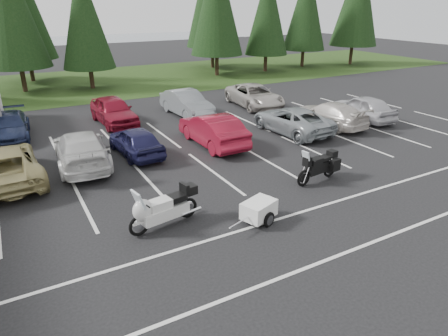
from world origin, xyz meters
TOP-DOWN VIEW (x-y plane):
  - ground at (0.00, 0.00)m, footprint 120.00×120.00m
  - grass_strip at (0.00, 24.00)m, footprint 80.00×16.00m
  - lake_water at (4.00, 55.00)m, footprint 70.00×50.00m
  - stall_markings at (0.00, 2.00)m, footprint 32.00×16.00m
  - conifer_4 at (-5.00, 22.90)m, footprint 4.80×4.80m
  - conifer_5 at (0.00, 21.60)m, footprint 4.14×4.14m
  - conifer_6 at (12.00, 22.10)m, footprint 4.93×4.93m
  - conifer_7 at (17.50, 21.80)m, footprint 4.27×4.27m
  - conifer_8 at (23.00, 22.60)m, footprint 4.53×4.53m
  - conifer_back_b at (-4.00, 27.50)m, footprint 4.97×4.97m
  - car_near_2 at (-7.12, 4.19)m, footprint 2.74×5.40m
  - car_near_3 at (-4.14, 4.58)m, footprint 2.52×5.32m
  - car_near_4 at (-1.68, 4.66)m, footprint 1.85×4.06m
  - car_near_5 at (2.12, 4.18)m, footprint 1.68×4.78m
  - car_near_6 at (6.84, 3.88)m, footprint 2.54×5.11m
  - car_near_7 at (9.52, 3.85)m, footprint 2.38×4.90m
  - car_near_8 at (12.21, 3.83)m, footprint 2.15×4.52m
  - car_far_1 at (-6.68, 10.13)m, footprint 2.22×4.70m
  - car_far_2 at (-1.19, 10.34)m, footprint 2.08×4.70m
  - car_far_3 at (3.31, 9.96)m, footprint 1.93×4.77m
  - car_far_4 at (8.32, 9.84)m, footprint 2.88×5.45m
  - touring_motorcycle at (-2.90, -2.07)m, footprint 2.85×1.30m
  - cargo_trailer at (-0.12, -3.29)m, footprint 1.81×1.38m
  - adventure_motorcycle at (3.67, -1.78)m, footprint 2.50×1.12m

SIDE VIEW (x-z plane):
  - ground at x=0.00m, z-range 0.00..0.00m
  - lake_water at x=4.00m, z-range -0.01..0.01m
  - stall_markings at x=0.00m, z-range 0.00..0.01m
  - grass_strip at x=0.00m, z-range 0.00..0.01m
  - cargo_trailer at x=-0.12m, z-range 0.00..0.74m
  - car_far_1 at x=-6.68m, z-range 0.00..1.32m
  - car_near_4 at x=-1.68m, z-range 0.00..1.35m
  - car_near_7 at x=9.52m, z-range 0.00..1.37m
  - car_near_6 at x=6.84m, z-range 0.00..1.39m
  - car_far_4 at x=8.32m, z-range 0.00..1.46m
  - car_near_2 at x=-7.12m, z-range 0.00..1.46m
  - adventure_motorcycle at x=3.67m, z-range 0.00..1.47m
  - car_near_8 at x=12.21m, z-range 0.00..1.49m
  - car_near_3 at x=-4.14m, z-range 0.00..1.50m
  - touring_motorcycle at x=-2.90m, z-range 0.00..1.52m
  - car_far_3 at x=3.31m, z-range 0.00..1.54m
  - car_near_5 at x=2.12m, z-range 0.00..1.57m
  - car_far_2 at x=-1.19m, z-range 0.00..1.57m
  - conifer_5 at x=0.00m, z-range 0.81..10.45m
  - conifer_7 at x=17.50m, z-range 0.84..10.78m
  - conifer_8 at x=23.00m, z-range 0.89..11.45m
  - conifer_4 at x=-5.00m, z-range 0.95..12.12m
  - conifer_6 at x=12.00m, z-range 0.97..12.45m
  - conifer_back_b at x=-4.00m, z-range 0.98..12.56m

